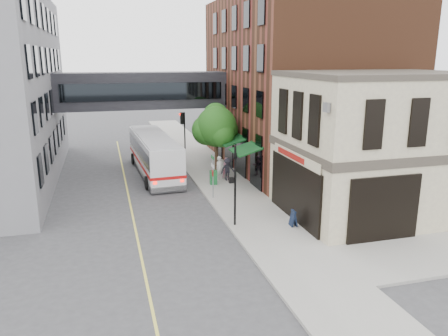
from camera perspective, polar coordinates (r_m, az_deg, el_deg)
ground at (r=22.81m, az=1.93°, el=-9.64°), size 120.00×120.00×0.00m
sidewalk_main at (r=36.06m, az=-1.68°, el=-0.44°), size 4.00×60.00×0.15m
corner_building at (r=27.15m, az=19.09°, el=2.81°), size 10.19×8.12×8.45m
brick_building at (r=38.54m, az=9.68°, el=10.75°), size 13.76×18.00×14.00m
skyway_bridge at (r=38.11m, az=-10.66°, el=9.93°), size 14.00×3.18×3.00m
traffic_signal_near at (r=23.71m, az=1.39°, el=-1.04°), size 0.44×0.22×4.60m
traffic_signal_far at (r=37.91m, az=-5.37°, el=5.28°), size 0.53×0.28×4.50m
street_sign_pole at (r=28.64m, az=-1.47°, el=-0.50°), size 0.08×0.75×3.00m
street_tree at (r=34.58m, az=-1.10°, el=5.42°), size 3.80×3.20×5.60m
lane_marking at (r=31.30m, az=-12.44°, el=-3.22°), size 0.12×40.00×0.01m
bus at (r=35.61m, az=-9.11°, el=1.94°), size 3.26×11.63×3.10m
pedestrian_a at (r=32.91m, az=-0.55°, el=-0.07°), size 0.79×0.66×1.86m
pedestrian_b at (r=33.72m, az=0.37°, el=0.05°), size 0.98×0.93×1.59m
pedestrian_c at (r=32.98m, az=0.48°, el=-0.16°), size 1.19×0.79×1.72m
newspaper_box at (r=32.06m, az=-1.40°, el=-1.24°), size 0.55×0.50×1.02m
sandwich_board at (r=24.60m, az=9.05°, el=-6.48°), size 0.35×0.52×0.90m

